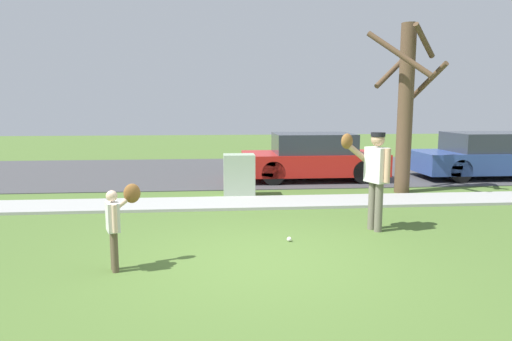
{
  "coord_description": "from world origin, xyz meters",
  "views": [
    {
      "loc": [
        -0.53,
        -5.87,
        2.1
      ],
      "look_at": [
        0.15,
        1.77,
        1.0
      ],
      "focal_mm": 31.35,
      "sensor_mm": 36.0,
      "label": 1
    }
  ],
  "objects_px": {
    "baseball": "(289,239)",
    "person_child": "(118,216)",
    "utility_cabinet": "(239,175)",
    "street_tree_near": "(406,103)",
    "parked_hatchback_red": "(313,157)",
    "parked_wagon_blue": "(492,156)",
    "person_adult": "(374,170)"
  },
  "relations": [
    {
      "from": "street_tree_near",
      "to": "parked_wagon_blue",
      "type": "bearing_deg",
      "value": 28.77
    },
    {
      "from": "utility_cabinet",
      "to": "person_adult",
      "type": "bearing_deg",
      "value": -55.81
    },
    {
      "from": "person_child",
      "to": "baseball",
      "type": "xyz_separation_m",
      "value": [
        2.39,
        0.99,
        -0.67
      ]
    },
    {
      "from": "baseball",
      "to": "parked_wagon_blue",
      "type": "height_order",
      "value": "parked_wagon_blue"
    },
    {
      "from": "parked_wagon_blue",
      "to": "parked_hatchback_red",
      "type": "bearing_deg",
      "value": -0.63
    },
    {
      "from": "person_child",
      "to": "parked_hatchback_red",
      "type": "distance_m",
      "value": 7.86
    },
    {
      "from": "person_adult",
      "to": "baseball",
      "type": "relative_size",
      "value": 22.62
    },
    {
      "from": "person_child",
      "to": "person_adult",
      "type": "bearing_deg",
      "value": -0.27
    },
    {
      "from": "street_tree_near",
      "to": "parked_hatchback_red",
      "type": "xyz_separation_m",
      "value": [
        -1.81,
        2.0,
        -1.52
      ]
    },
    {
      "from": "person_child",
      "to": "street_tree_near",
      "type": "relative_size",
      "value": 0.27
    },
    {
      "from": "street_tree_near",
      "to": "baseball",
      "type": "bearing_deg",
      "value": -132.24
    },
    {
      "from": "utility_cabinet",
      "to": "baseball",
      "type": "bearing_deg",
      "value": -80.58
    },
    {
      "from": "person_child",
      "to": "utility_cabinet",
      "type": "bearing_deg",
      "value": 47.54
    },
    {
      "from": "person_child",
      "to": "baseball",
      "type": "distance_m",
      "value": 2.67
    },
    {
      "from": "person_child",
      "to": "parked_hatchback_red",
      "type": "relative_size",
      "value": 0.27
    },
    {
      "from": "person_adult",
      "to": "person_child",
      "type": "distance_m",
      "value": 4.2
    },
    {
      "from": "person_adult",
      "to": "utility_cabinet",
      "type": "height_order",
      "value": "person_adult"
    },
    {
      "from": "person_child",
      "to": "utility_cabinet",
      "type": "xyz_separation_m",
      "value": [
        1.79,
        4.62,
        -0.21
      ]
    },
    {
      "from": "person_child",
      "to": "street_tree_near",
      "type": "bearing_deg",
      "value": 18.02
    },
    {
      "from": "street_tree_near",
      "to": "person_child",
      "type": "bearing_deg",
      "value": -140.69
    },
    {
      "from": "parked_hatchback_red",
      "to": "person_adult",
      "type": "bearing_deg",
      "value": 88.88
    },
    {
      "from": "person_adult",
      "to": "parked_wagon_blue",
      "type": "bearing_deg",
      "value": -157.59
    },
    {
      "from": "person_adult",
      "to": "street_tree_near",
      "type": "relative_size",
      "value": 0.41
    },
    {
      "from": "person_child",
      "to": "parked_hatchback_red",
      "type": "bearing_deg",
      "value": 38.03
    },
    {
      "from": "street_tree_near",
      "to": "person_adult",
      "type": "bearing_deg",
      "value": -120.36
    },
    {
      "from": "baseball",
      "to": "street_tree_near",
      "type": "height_order",
      "value": "street_tree_near"
    },
    {
      "from": "utility_cabinet",
      "to": "street_tree_near",
      "type": "bearing_deg",
      "value": 2.03
    },
    {
      "from": "baseball",
      "to": "person_child",
      "type": "bearing_deg",
      "value": -157.51
    },
    {
      "from": "parked_wagon_blue",
      "to": "person_adult",
      "type": "bearing_deg",
      "value": 43.7
    },
    {
      "from": "street_tree_near",
      "to": "parked_hatchback_red",
      "type": "bearing_deg",
      "value": 132.14
    },
    {
      "from": "baseball",
      "to": "utility_cabinet",
      "type": "xyz_separation_m",
      "value": [
        -0.6,
        3.63,
        0.46
      ]
    },
    {
      "from": "utility_cabinet",
      "to": "parked_hatchback_red",
      "type": "height_order",
      "value": "parked_hatchback_red"
    }
  ]
}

